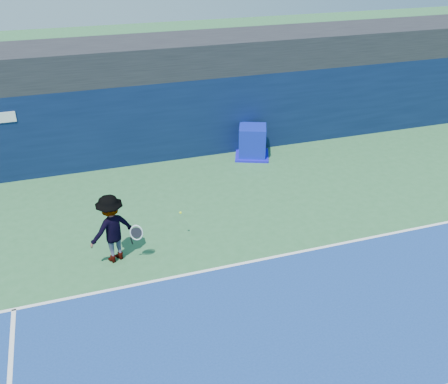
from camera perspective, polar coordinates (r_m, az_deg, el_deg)
The scene contains 7 objects.
ground at distance 11.08m, azimuth 4.19°, elevation -17.65°, with size 80.00×80.00×0.00m, color #2E663A.
baseline at distance 13.18m, azimuth -0.75°, elevation -8.72°, with size 24.00×0.10×0.01m, color white.
stadium_band at distance 19.30m, azimuth -8.76°, elevation 14.99°, with size 36.00×3.00×1.20m, color black.
back_wall_assembly at distance 18.95m, azimuth -7.75°, elevation 8.17°, with size 36.00×1.03×3.00m.
equipment_cart at distance 19.21m, azimuth 3.26°, elevation 5.63°, with size 1.64×1.64×1.21m.
tennis_player at distance 13.32m, azimuth -12.71°, elevation -4.10°, with size 1.48×1.14×1.92m.
tennis_ball at distance 13.99m, azimuth -5.00°, elevation -2.37°, with size 0.07×0.07×0.07m.
Camera 1 is at (-3.14, -7.04, 7.95)m, focal length 40.00 mm.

